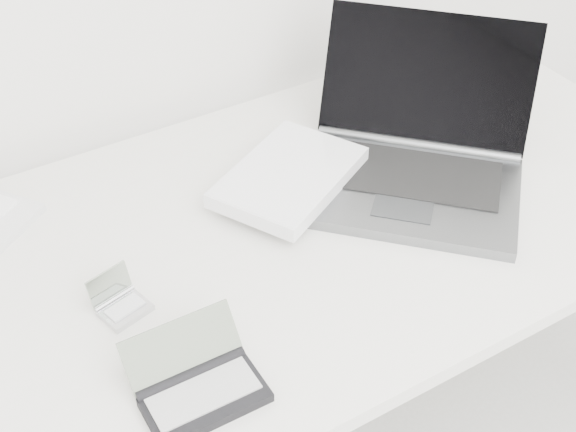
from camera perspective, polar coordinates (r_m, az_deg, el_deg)
desk at (r=1.46m, az=0.20°, el=-1.94°), size 1.60×0.80×0.73m
laptop_large at (r=1.51m, az=6.37°, el=3.78°), size 0.68×0.57×0.25m
pda_silver at (r=1.30m, az=-11.84°, el=-6.08°), size 0.09×0.09×0.06m
palmtop_charcoal at (r=1.17m, az=-6.37°, el=-11.89°), size 0.17×0.15×0.08m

